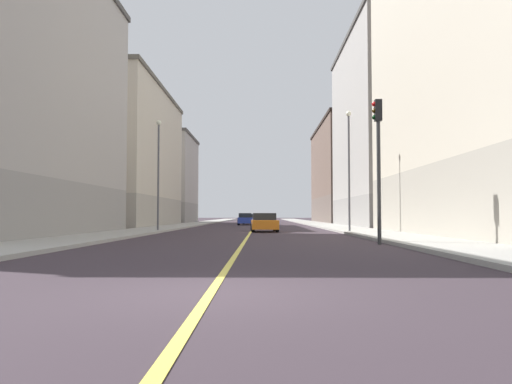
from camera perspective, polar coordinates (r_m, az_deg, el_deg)
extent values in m
plane|color=#342A31|center=(8.01, -5.23, -11.48)|extent=(400.00, 400.00, 0.00)
cube|color=#9E9B93|center=(57.32, 7.84, -3.76)|extent=(3.67, 168.00, 0.15)
cube|color=#9E9B93|center=(57.55, -8.04, -3.76)|extent=(3.67, 168.00, 0.15)
cube|color=#E5D14C|center=(56.89, -0.11, -3.86)|extent=(0.16, 154.00, 0.01)
cube|color=#9D9688|center=(31.46, 26.32, -0.99)|extent=(9.31, 23.69, 3.96)
cube|color=#BCB29E|center=(33.39, 25.93, 17.26)|extent=(9.31, 23.69, 16.96)
cube|color=gray|center=(54.04, 15.29, -2.25)|extent=(9.31, 21.34, 3.01)
cube|color=#9E9993|center=(54.97, 15.16, 8.03)|extent=(9.31, 21.34, 16.61)
cube|color=#474442|center=(57.15, 15.06, 16.44)|extent=(9.61, 21.64, 0.40)
cube|color=brown|center=(78.64, 10.67, -2.04)|extent=(9.31, 25.77, 3.95)
cube|color=brown|center=(79.06, 10.62, 3.34)|extent=(9.31, 25.77, 10.89)
cube|color=#2B221D|center=(79.84, 10.59, 7.38)|extent=(9.61, 26.07, 0.40)
cube|color=#9D9688|center=(55.39, -15.26, -2.21)|extent=(9.31, 23.26, 3.09)
cube|color=#BCB29E|center=(55.90, -15.17, 5.22)|extent=(9.31, 23.26, 11.38)
cube|color=#545047|center=(56.99, -15.09, 11.09)|extent=(9.61, 23.56, 0.40)
cube|color=gray|center=(76.55, -10.77, -2.38)|extent=(9.31, 14.25, 3.01)
cube|color=#9E9993|center=(76.84, -10.73, 2.40)|extent=(9.31, 14.25, 9.81)
cube|color=#474442|center=(77.45, -10.70, 6.17)|extent=(9.61, 14.55, 0.40)
cylinder|color=#2D2D2D|center=(21.39, 13.88, 1.07)|extent=(0.16, 0.16, 5.17)
cube|color=black|center=(21.79, 13.79, 9.05)|extent=(0.28, 0.32, 0.90)
sphere|color=red|center=(21.81, 13.36, 9.76)|extent=(0.20, 0.20, 0.20)
sphere|color=#352204|center=(21.75, 13.37, 9.04)|extent=(0.20, 0.20, 0.20)
sphere|color=black|center=(21.70, 13.38, 8.31)|extent=(0.20, 0.20, 0.20)
cylinder|color=#4C4C51|center=(34.20, 10.60, 2.14)|extent=(0.14, 0.14, 7.80)
sphere|color=#EAEACC|center=(34.77, 10.54, 8.80)|extent=(0.36, 0.36, 0.36)
cylinder|color=#4C4C51|center=(36.64, -11.11, 1.69)|extent=(0.14, 0.14, 7.61)
sphere|color=#EAEACC|center=(37.14, -11.06, 7.78)|extent=(0.36, 0.36, 0.36)
cube|color=orange|center=(36.30, 0.95, -3.72)|extent=(2.05, 4.29, 0.64)
cube|color=black|center=(36.34, 0.94, -2.82)|extent=(1.72, 1.92, 0.50)
cylinder|color=black|center=(37.58, -0.45, -4.02)|extent=(0.25, 0.65, 0.64)
cylinder|color=black|center=(37.66, 2.15, -4.02)|extent=(0.25, 0.65, 0.64)
cylinder|color=black|center=(34.97, -0.34, -4.12)|extent=(0.25, 0.65, 0.64)
cylinder|color=black|center=(35.06, 2.45, -4.12)|extent=(0.25, 0.65, 0.64)
cube|color=#23389E|center=(60.72, -1.25, -3.25)|extent=(1.86, 4.35, 0.70)
cube|color=black|center=(60.87, -1.25, -2.68)|extent=(1.60, 2.20, 0.52)
cylinder|color=black|center=(62.07, -1.98, -3.47)|extent=(0.24, 0.65, 0.64)
cylinder|color=black|center=(62.06, -0.50, -3.47)|extent=(0.24, 0.65, 0.64)
cylinder|color=black|center=(59.40, -2.03, -3.51)|extent=(0.24, 0.65, 0.64)
cylinder|color=black|center=(59.39, -0.49, -3.51)|extent=(0.24, 0.65, 0.64)
cube|color=white|center=(66.95, -0.73, -3.22)|extent=(1.75, 4.40, 0.63)
cube|color=black|center=(66.89, -0.73, -2.75)|extent=(1.53, 2.16, 0.48)
cylinder|color=black|center=(68.34, -1.34, -3.39)|extent=(0.23, 0.64, 0.64)
cylinder|color=black|center=(68.29, -0.04, -3.39)|extent=(0.23, 0.64, 0.64)
cylinder|color=black|center=(65.62, -1.45, -3.42)|extent=(0.23, 0.64, 0.64)
cylinder|color=black|center=(65.57, -0.09, -3.43)|extent=(0.23, 0.64, 0.64)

